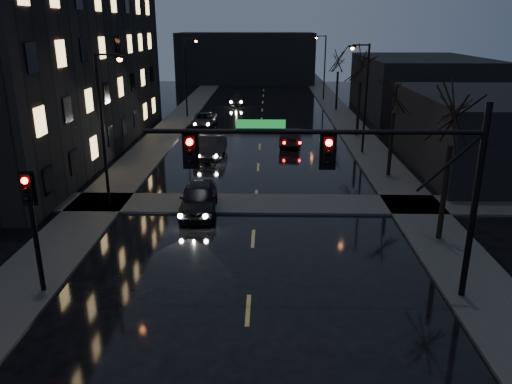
# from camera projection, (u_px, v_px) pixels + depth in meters

# --- Properties ---
(sidewalk_left) EXTENTS (3.00, 140.00, 0.12)m
(sidewalk_left) POSITION_uv_depth(u_px,v_px,m) (161.00, 137.00, 42.83)
(sidewalk_left) COLOR #2D2D2B
(sidewalk_left) RESTS_ON ground
(sidewalk_right) EXTENTS (3.00, 140.00, 0.12)m
(sidewalk_right) POSITION_uv_depth(u_px,v_px,m) (360.00, 138.00, 42.46)
(sidewalk_right) COLOR #2D2D2B
(sidewalk_right) RESTS_ON ground
(sidewalk_cross) EXTENTS (40.00, 3.00, 0.12)m
(sidewalk_cross) POSITION_uv_depth(u_px,v_px,m) (255.00, 204.00, 27.02)
(sidewalk_cross) COLOR #2D2D2B
(sidewalk_cross) RESTS_ON ground
(apartment_block) EXTENTS (12.00, 30.00, 12.00)m
(apartment_block) POSITION_uv_depth(u_px,v_px,m) (34.00, 72.00, 36.37)
(apartment_block) COLOR black
(apartment_block) RESTS_ON ground
(commercial_right_near) EXTENTS (10.00, 14.00, 5.00)m
(commercial_right_near) POSITION_uv_depth(u_px,v_px,m) (492.00, 132.00, 33.00)
(commercial_right_near) COLOR black
(commercial_right_near) RESTS_ON ground
(commercial_right_far) EXTENTS (12.00, 18.00, 6.00)m
(commercial_right_far) POSITION_uv_depth(u_px,v_px,m) (420.00, 86.00, 53.65)
(commercial_right_far) COLOR black
(commercial_right_far) RESTS_ON ground
(far_block) EXTENTS (22.00, 10.00, 8.00)m
(far_block) POSITION_uv_depth(u_px,v_px,m) (246.00, 58.00, 82.19)
(far_block) COLOR black
(far_block) RESTS_ON ground
(signal_mast) EXTENTS (11.11, 0.41, 7.00)m
(signal_mast) POSITION_uv_depth(u_px,v_px,m) (365.00, 166.00, 16.39)
(signal_mast) COLOR black
(signal_mast) RESTS_ON ground
(signal_pole_left) EXTENTS (0.35, 0.41, 4.53)m
(signal_pole_left) POSITION_uv_depth(u_px,v_px,m) (32.00, 216.00, 17.23)
(signal_pole_left) COLOR black
(signal_pole_left) RESTS_ON ground
(tree_near) EXTENTS (3.52, 3.52, 8.08)m
(tree_near) POSITION_uv_depth(u_px,v_px,m) (456.00, 103.00, 20.60)
(tree_near) COLOR black
(tree_near) RESTS_ON ground
(tree_mid_a) EXTENTS (3.30, 3.30, 7.58)m
(tree_mid_a) POSITION_uv_depth(u_px,v_px,m) (396.00, 85.00, 30.20)
(tree_mid_a) COLOR black
(tree_mid_a) RESTS_ON ground
(tree_mid_b) EXTENTS (3.74, 3.74, 8.59)m
(tree_mid_b) POSITION_uv_depth(u_px,v_px,m) (362.00, 58.00, 41.32)
(tree_mid_b) COLOR black
(tree_mid_b) RESTS_ON ground
(tree_far) EXTENTS (3.43, 3.43, 7.88)m
(tree_far) POSITION_uv_depth(u_px,v_px,m) (339.00, 55.00, 54.75)
(tree_far) COLOR black
(tree_far) RESTS_ON ground
(streetlight_l_near) EXTENTS (1.53, 0.28, 8.00)m
(streetlight_l_near) POSITION_uv_depth(u_px,v_px,m) (105.00, 118.00, 25.20)
(streetlight_l_near) COLOR black
(streetlight_l_near) RESTS_ON ground
(streetlight_l_far) EXTENTS (1.53, 0.28, 8.00)m
(streetlight_l_far) POSITION_uv_depth(u_px,v_px,m) (187.00, 71.00, 50.78)
(streetlight_l_far) COLOR black
(streetlight_l_far) RESTS_ON ground
(streetlight_r_mid) EXTENTS (1.53, 0.28, 8.00)m
(streetlight_r_mid) POSITION_uv_depth(u_px,v_px,m) (363.00, 90.00, 36.24)
(streetlight_r_mid) COLOR black
(streetlight_r_mid) RESTS_ON ground
(streetlight_r_far) EXTENTS (1.53, 0.28, 8.00)m
(streetlight_r_far) POSITION_uv_depth(u_px,v_px,m) (323.00, 62.00, 62.76)
(streetlight_r_far) COLOR black
(streetlight_r_far) RESTS_ON ground
(oncoming_car_a) EXTENTS (2.15, 4.70, 1.56)m
(oncoming_car_a) POSITION_uv_depth(u_px,v_px,m) (199.00, 198.00, 25.69)
(oncoming_car_a) COLOR black
(oncoming_car_a) RESTS_ON ground
(oncoming_car_b) EXTENTS (2.09, 4.76, 1.52)m
(oncoming_car_b) POSITION_uv_depth(u_px,v_px,m) (211.00, 147.00, 36.45)
(oncoming_car_b) COLOR black
(oncoming_car_b) RESTS_ON ground
(oncoming_car_c) EXTENTS (2.27, 4.74, 1.31)m
(oncoming_car_c) POSITION_uv_depth(u_px,v_px,m) (204.00, 120.00, 47.45)
(oncoming_car_c) COLOR black
(oncoming_car_c) RESTS_ON ground
(oncoming_car_d) EXTENTS (2.13, 4.61, 1.31)m
(oncoming_car_d) POSITION_uv_depth(u_px,v_px,m) (237.00, 99.00, 60.51)
(oncoming_car_d) COLOR black
(oncoming_car_d) RESTS_ON ground
(lead_car) EXTENTS (1.96, 4.44, 1.42)m
(lead_car) POSITION_uv_depth(u_px,v_px,m) (291.00, 137.00, 40.13)
(lead_car) COLOR black
(lead_car) RESTS_ON ground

